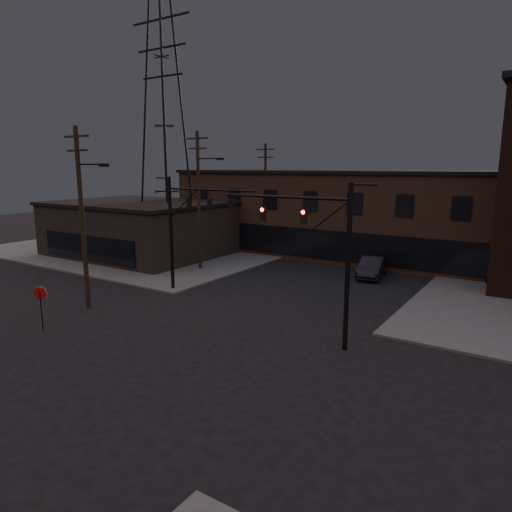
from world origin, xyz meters
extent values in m
plane|color=black|center=(0.00, 0.00, 0.00)|extent=(140.00, 140.00, 0.00)
cube|color=#474744|center=(-22.00, 22.00, 0.07)|extent=(30.00, 30.00, 0.15)
cube|color=brown|center=(0.00, 28.00, 4.00)|extent=(40.00, 12.00, 8.00)
cube|color=black|center=(-20.00, 16.00, 2.50)|extent=(16.00, 12.00, 5.00)
cylinder|color=black|center=(6.50, 4.50, 4.00)|extent=(0.24, 0.24, 8.00)
cylinder|color=black|center=(3.00, 4.50, 7.20)|extent=(7.00, 0.14, 0.14)
cube|color=#FF140C|center=(4.17, 4.50, 6.30)|extent=(0.28, 0.22, 0.70)
cube|color=#FF140C|center=(1.83, 4.50, 6.30)|extent=(0.28, 0.22, 0.70)
cylinder|color=black|center=(-8.00, 8.00, 4.00)|extent=(0.24, 0.24, 8.00)
cylinder|color=black|center=(-4.50, 8.00, 7.20)|extent=(7.00, 0.14, 0.14)
cube|color=black|center=(-6.25, 8.00, 6.30)|extent=(0.28, 0.22, 0.70)
cube|color=black|center=(-4.50, 8.00, 6.30)|extent=(0.28, 0.22, 0.70)
cube|color=black|center=(-2.75, 8.00, 6.30)|extent=(0.28, 0.22, 0.70)
cylinder|color=black|center=(-8.00, -2.00, 1.10)|extent=(0.06, 0.06, 2.20)
cylinder|color=maroon|center=(-8.00, -1.98, 2.10)|extent=(0.72, 0.33, 0.76)
cylinder|color=black|center=(-9.50, 2.00, 5.50)|extent=(0.28, 0.28, 11.00)
cube|color=black|center=(-9.50, 2.00, 10.40)|extent=(2.20, 0.12, 0.12)
cube|color=black|center=(-9.50, 2.00, 9.60)|extent=(1.80, 0.12, 0.12)
cube|color=black|center=(-7.20, 2.00, 8.75)|extent=(0.60, 0.25, 0.18)
cylinder|color=black|center=(-10.50, 14.00, 5.75)|extent=(0.28, 0.28, 11.50)
cube|color=black|center=(-10.50, 14.00, 10.90)|extent=(2.20, 0.12, 0.12)
cube|color=black|center=(-10.50, 14.00, 10.10)|extent=(1.80, 0.12, 0.12)
cube|color=black|center=(-8.20, 14.00, 9.25)|extent=(0.60, 0.25, 0.18)
cylinder|color=black|center=(-11.50, 26.00, 5.50)|extent=(0.28, 0.28, 11.00)
cube|color=black|center=(-11.50, 26.00, 10.40)|extent=(2.20, 0.12, 0.12)
cube|color=black|center=(-11.50, 26.00, 9.60)|extent=(1.80, 0.12, 0.12)
imported|color=black|center=(2.57, 19.59, 0.81)|extent=(2.50, 5.11, 1.61)
camera|label=1|loc=(14.25, -15.15, 8.70)|focal=32.00mm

